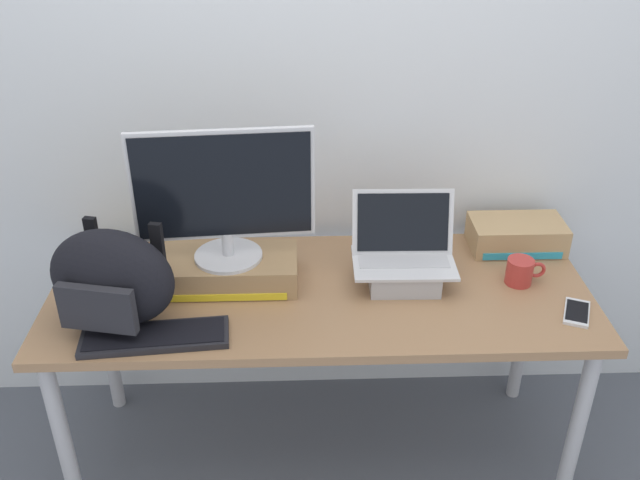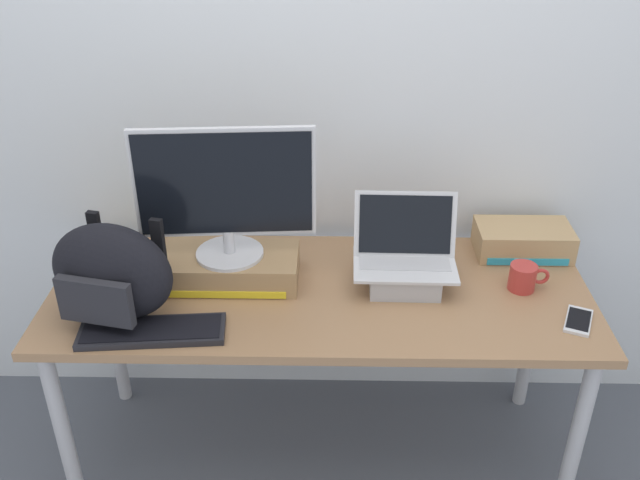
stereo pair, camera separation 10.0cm
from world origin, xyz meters
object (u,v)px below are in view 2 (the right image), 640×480
toner_box_yellow (231,267)px  toner_box_cyan (523,240)px  cell_phone (578,321)px  plush_toy (134,244)px  external_keyboard (152,331)px  coffee_mug (523,277)px  open_laptop (404,267)px  desktop_monitor (225,193)px  messenger_backpack (112,273)px

toner_box_yellow → toner_box_cyan: (0.98, 0.19, 0.00)m
cell_phone → plush_toy: (-1.41, 0.36, 0.04)m
cell_phone → toner_box_yellow: bearing=-168.6°
external_keyboard → toner_box_cyan: 1.27m
external_keyboard → toner_box_cyan: size_ratio=1.34×
coffee_mug → cell_phone: coffee_mug is taller
open_laptop → cell_phone: open_laptop is taller
toner_box_yellow → plush_toy: 0.38m
plush_toy → coffee_mug: bearing=-7.9°
toner_box_yellow → desktop_monitor: bearing=-84.4°
messenger_backpack → toner_box_cyan: 1.36m
coffee_mug → plush_toy: plush_toy is taller
external_keyboard → toner_box_cyan: bearing=17.4°
desktop_monitor → toner_box_cyan: 1.03m
toner_box_yellow → plush_toy: bearing=157.7°
coffee_mug → plush_toy: (-1.28, 0.18, 0.00)m
external_keyboard → messenger_backpack: messenger_backpack is taller
messenger_backpack → toner_box_cyan: messenger_backpack is taller
coffee_mug → toner_box_cyan: size_ratio=0.40×
cell_phone → plush_toy: plush_toy is taller
external_keyboard → plush_toy: 0.47m
toner_box_yellow → external_keyboard: (-0.19, -0.29, -0.04)m
external_keyboard → messenger_backpack: size_ratio=1.07×
toner_box_cyan → cell_phone: bearing=-79.1°
toner_box_yellow → messenger_backpack: (-0.31, -0.20, 0.11)m
desktop_monitor → open_laptop: size_ratio=1.68×
toner_box_yellow → desktop_monitor: desktop_monitor is taller
cell_phone → plush_toy: size_ratio=1.75×
toner_box_yellow → toner_box_cyan: size_ratio=1.35×
open_laptop → coffee_mug: (0.38, -0.03, -0.02)m
open_laptop → messenger_backpack: bearing=-166.4°
open_laptop → plush_toy: open_laptop is taller
toner_box_yellow → external_keyboard: bearing=-123.2°
coffee_mug → plush_toy: 1.29m
cell_phone → coffee_mug: bearing=148.5°
toner_box_yellow → cell_phone: 1.08m
cell_phone → desktop_monitor: bearing=-168.5°
external_keyboard → cell_phone: 1.25m
desktop_monitor → open_laptop: (0.56, -0.01, -0.25)m
desktop_monitor → toner_box_cyan: (0.98, 0.19, -0.26)m
toner_box_yellow → external_keyboard: size_ratio=1.01×
external_keyboard → plush_toy: bearing=104.8°
desktop_monitor → cell_phone: 1.12m
toner_box_yellow → plush_toy: size_ratio=4.88×
coffee_mug → desktop_monitor: bearing=177.9°
cell_phone → open_laptop: bearing=-179.2°
open_laptop → plush_toy: size_ratio=3.70×
external_keyboard → plush_toy: size_ratio=4.84×
toner_box_yellow → open_laptop: (0.56, -0.01, 0.01)m
toner_box_yellow → desktop_monitor: 0.27m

